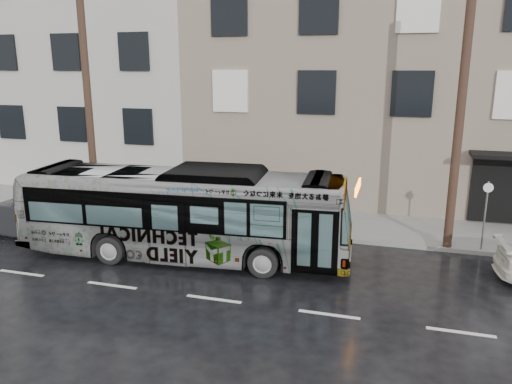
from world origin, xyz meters
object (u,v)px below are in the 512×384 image
(sign_post, at_px, (485,216))
(dark_sedan, at_px, (30,219))
(utility_pole_front, at_px, (460,117))
(utility_pole_rear, at_px, (89,107))
(bus, at_px, (184,213))

(sign_post, height_order, dark_sedan, sign_post)
(utility_pole_front, distance_m, dark_sedan, 15.77)
(utility_pole_rear, xyz_separation_m, dark_sedan, (-1.00, -2.82, -3.96))
(sign_post, relative_size, dark_sedan, 0.57)
(bus, xyz_separation_m, dark_sedan, (-6.43, 0.25, -0.85))
(utility_pole_rear, distance_m, dark_sedan, 4.97)
(utility_pole_rear, bearing_deg, utility_pole_front, 0.00)
(utility_pole_front, height_order, sign_post, utility_pole_front)
(sign_post, relative_size, bus, 0.22)
(utility_pole_front, xyz_separation_m, utility_pole_rear, (-14.00, 0.00, 0.00))
(utility_pole_rear, bearing_deg, sign_post, 0.00)
(dark_sedan, bearing_deg, bus, -90.36)
(sign_post, bearing_deg, dark_sedan, -170.07)
(utility_pole_rear, bearing_deg, dark_sedan, -109.61)
(utility_pole_front, bearing_deg, sign_post, 0.00)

